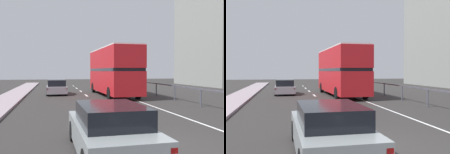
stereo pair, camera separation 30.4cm
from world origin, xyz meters
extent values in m
cube|color=#2C2A29|center=(0.00, 0.00, -0.05)|extent=(73.44, 120.00, 0.10)
cube|color=silver|center=(0.00, 1.55, 0.00)|extent=(0.16, 1.95, 0.01)
cube|color=silver|center=(0.00, 6.41, 0.00)|extent=(0.16, 1.95, 0.01)
cube|color=silver|center=(0.00, 11.27, 0.00)|extent=(0.16, 1.95, 0.01)
cube|color=silver|center=(0.00, 16.13, 0.00)|extent=(0.16, 1.95, 0.01)
cube|color=silver|center=(0.00, 20.99, 0.00)|extent=(0.16, 1.95, 0.01)
cube|color=silver|center=(0.00, 25.85, 0.00)|extent=(0.16, 1.95, 0.01)
cube|color=silver|center=(0.00, 30.71, 0.00)|extent=(0.16, 1.95, 0.01)
cube|color=silver|center=(3.17, 9.00, 0.00)|extent=(0.12, 46.00, 0.01)
cube|color=#4A4C59|center=(5.99, 9.00, 1.11)|extent=(0.08, 42.00, 0.08)
cylinder|color=#4A4C59|center=(5.99, 7.25, 0.55)|extent=(0.10, 0.10, 1.11)
cylinder|color=#4A4C59|center=(5.99, 10.75, 0.55)|extent=(0.10, 0.10, 1.11)
cylinder|color=#4A4C59|center=(5.99, 14.25, 0.55)|extent=(0.10, 0.10, 1.11)
cylinder|color=#4A4C59|center=(5.99, 17.75, 0.55)|extent=(0.10, 0.10, 1.11)
cylinder|color=#4A4C59|center=(5.99, 21.25, 0.55)|extent=(0.10, 0.10, 1.11)
cylinder|color=#4A4C59|center=(5.99, 24.75, 0.55)|extent=(0.10, 0.10, 1.11)
cylinder|color=#4A4C59|center=(5.99, 28.25, 0.55)|extent=(0.10, 0.10, 1.11)
cube|color=red|center=(2.36, 15.63, 1.28)|extent=(2.71, 10.09, 1.86)
cube|color=black|center=(2.36, 15.63, 2.33)|extent=(2.73, 9.69, 0.24)
cube|color=red|center=(2.36, 15.63, 3.30)|extent=(2.71, 10.09, 1.70)
cube|color=silver|center=(2.36, 15.63, 4.21)|extent=(2.66, 9.89, 0.10)
cube|color=black|center=(2.24, 20.63, 1.37)|extent=(2.23, 0.09, 1.30)
cube|color=yellow|center=(2.24, 20.63, 3.73)|extent=(1.49, 0.07, 0.28)
cylinder|color=black|center=(1.13, 19.22, 0.50)|extent=(0.30, 1.01, 1.00)
cylinder|color=black|center=(3.41, 19.27, 0.50)|extent=(0.30, 1.01, 1.00)
cylinder|color=black|center=(1.29, 12.18, 0.50)|extent=(0.30, 1.01, 1.00)
cylinder|color=black|center=(3.58, 12.24, 0.50)|extent=(0.30, 1.01, 1.00)
cube|color=gray|center=(-1.51, -0.25, 0.52)|extent=(1.87, 4.45, 0.67)
cube|color=black|center=(-1.51, -0.47, 1.11)|extent=(1.62, 2.45, 0.51)
cube|color=red|center=(-0.68, -2.41, 0.69)|extent=(0.16, 0.06, 0.12)
cylinder|color=black|center=(-2.35, 1.25, 0.32)|extent=(0.21, 0.64, 0.64)
cylinder|color=black|center=(-0.71, 1.27, 0.32)|extent=(0.21, 0.64, 0.64)
cube|color=gray|center=(-2.62, 17.79, 0.49)|extent=(1.85, 4.09, 0.63)
cube|color=black|center=(-2.62, 17.58, 1.10)|extent=(1.62, 2.25, 0.58)
cube|color=red|center=(-3.41, 15.77, 0.65)|extent=(0.16, 0.06, 0.12)
cube|color=red|center=(-1.79, 15.79, 0.65)|extent=(0.16, 0.06, 0.12)
cylinder|color=black|center=(-3.46, 19.11, 0.32)|extent=(0.21, 0.64, 0.64)
cylinder|color=black|center=(-1.80, 19.13, 0.32)|extent=(0.21, 0.64, 0.64)
cylinder|color=black|center=(-3.44, 16.44, 0.32)|extent=(0.21, 0.64, 0.64)
cylinder|color=black|center=(-1.78, 16.46, 0.32)|extent=(0.21, 0.64, 0.64)
camera|label=1|loc=(-2.99, -7.02, 2.26)|focal=41.21mm
camera|label=2|loc=(-2.70, -7.08, 2.26)|focal=41.21mm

